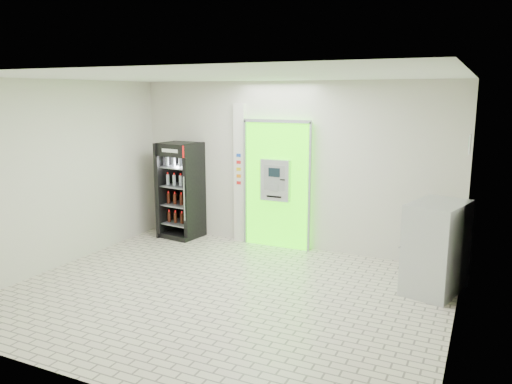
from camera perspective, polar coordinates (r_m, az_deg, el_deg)
The scene contains 7 objects.
ground at distance 7.20m, azimuth -3.70°, elevation -11.55°, with size 6.00×6.00×0.00m, color beige.
room_shell at distance 6.70m, azimuth -3.90°, elevation 3.12°, with size 6.00×6.00×6.00m.
atm_assembly at distance 9.05m, azimuth 2.47°, elevation 0.96°, with size 1.30×0.24×2.33m.
pillar at distance 9.38m, azimuth -1.84°, elevation 2.13°, with size 0.22×0.11×2.60m.
beverage_cooler at distance 9.81m, azimuth -8.57°, elevation -0.02°, with size 0.77×0.72×1.85m.
steel_cabinet at distance 7.51m, azimuth 19.90°, elevation -5.98°, with size 0.89×1.11×1.30m.
exit_sign at distance 7.23m, azimuth 23.24°, elevation 5.07°, with size 0.02×0.22×0.26m.
Camera 1 is at (3.23, -5.80, 2.79)m, focal length 35.00 mm.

